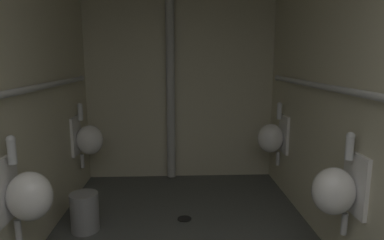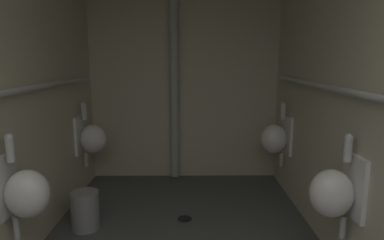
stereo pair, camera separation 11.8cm
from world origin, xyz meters
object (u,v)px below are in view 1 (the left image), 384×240
at_px(urinal_left_mid, 27,195).
at_px(standpipe_back_wall, 170,78).
at_px(urinal_left_far, 88,139).
at_px(floor_drain, 184,218).
at_px(waste_bin, 85,212).
at_px(urinal_right_far, 272,137).
at_px(urinal_right_mid, 336,189).

height_order(urinal_left_mid, standpipe_back_wall, standpipe_back_wall).
xyz_separation_m(urinal_left_far, floor_drain, (1.09, -0.67, -0.67)).
relative_size(standpipe_back_wall, waste_bin, 7.31).
height_order(urinal_left_mid, urinal_right_far, same).
height_order(urinal_right_far, waste_bin, urinal_right_far).
xyz_separation_m(floor_drain, waste_bin, (-0.93, -0.18, 0.18)).
xyz_separation_m(urinal_right_mid, standpipe_back_wall, (-1.19, 2.11, 0.67)).
height_order(urinal_left_mid, urinal_right_mid, same).
distance_m(urinal_left_mid, urinal_left_far, 1.60).
bearing_deg(standpipe_back_wall, waste_bin, -120.03).
relative_size(urinal_left_mid, urinal_right_mid, 1.00).
relative_size(urinal_right_mid, waste_bin, 2.10).
distance_m(urinal_right_mid, standpipe_back_wall, 2.51).
bearing_deg(urinal_right_mid, floor_drain, 138.38).
distance_m(urinal_left_mid, urinal_right_mid, 2.14).
bearing_deg(urinal_right_mid, standpipe_back_wall, 119.54).
bearing_deg(waste_bin, urinal_left_far, 100.76).
xyz_separation_m(urinal_right_mid, urinal_right_far, (0.00, 1.59, 0.00)).
relative_size(urinal_left_mid, urinal_right_far, 1.00).
distance_m(urinal_right_far, waste_bin, 2.20).
height_order(urinal_left_mid, waste_bin, urinal_left_mid).
xyz_separation_m(urinal_left_mid, waste_bin, (0.16, 0.75, -0.49)).
xyz_separation_m(urinal_left_far, waste_bin, (0.16, -0.85, -0.49)).
distance_m(urinal_left_mid, floor_drain, 1.58).
relative_size(urinal_left_far, urinal_right_mid, 1.00).
height_order(urinal_right_mid, waste_bin, urinal_right_mid).
height_order(urinal_left_mid, urinal_left_far, same).
xyz_separation_m(urinal_right_far, standpipe_back_wall, (-1.19, 0.51, 0.67)).
bearing_deg(floor_drain, waste_bin, -169.16).
height_order(floor_drain, waste_bin, waste_bin).
bearing_deg(urinal_right_far, standpipe_back_wall, 156.69).
relative_size(urinal_right_far, floor_drain, 5.39).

